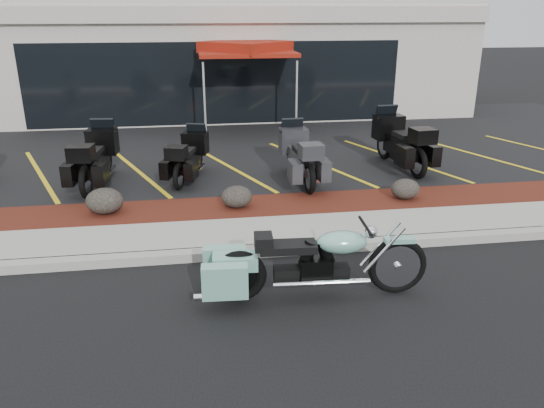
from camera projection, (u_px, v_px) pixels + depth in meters
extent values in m
plane|color=black|center=(257.00, 282.00, 7.81)|extent=(90.00, 90.00, 0.00)
cube|color=gray|center=(250.00, 251.00, 8.61)|extent=(24.00, 0.25, 0.15)
cube|color=gray|center=(246.00, 234.00, 9.26)|extent=(24.00, 1.20, 0.15)
cube|color=#3A110D|center=(240.00, 210.00, 10.37)|extent=(24.00, 1.20, 0.16)
cube|color=black|center=(223.00, 144.00, 15.38)|extent=(26.00, 9.60, 0.15)
cube|color=#A09991|center=(211.00, 57.00, 20.55)|extent=(18.00, 8.00, 4.00)
cube|color=black|center=(217.00, 84.00, 17.04)|extent=(12.00, 0.06, 2.60)
cube|color=#A09991|center=(214.00, 14.00, 16.28)|extent=(18.00, 0.30, 0.50)
ellipsoid|color=black|center=(104.00, 201.00, 9.90)|extent=(0.69, 0.58, 0.49)
ellipsoid|color=black|center=(237.00, 197.00, 10.22)|extent=(0.60, 0.50, 0.43)
ellipsoid|color=black|center=(405.00, 189.00, 10.68)|extent=(0.58, 0.48, 0.41)
cone|color=#FC4908|center=(195.00, 144.00, 14.24)|extent=(0.47, 0.47, 0.40)
cylinder|color=silver|center=(190.00, 99.00, 15.76)|extent=(0.06, 0.06, 2.21)
cylinder|color=silver|center=(278.00, 102.00, 15.15)|extent=(0.06, 0.06, 2.21)
cylinder|color=silver|center=(220.00, 86.00, 18.21)|extent=(0.06, 0.06, 2.21)
cylinder|color=silver|center=(297.00, 89.00, 17.60)|extent=(0.06, 0.06, 2.21)
cube|color=maroon|center=(246.00, 52.00, 16.24)|extent=(3.78, 3.78, 0.12)
cube|color=maroon|center=(246.00, 47.00, 16.19)|extent=(2.77, 2.77, 0.34)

